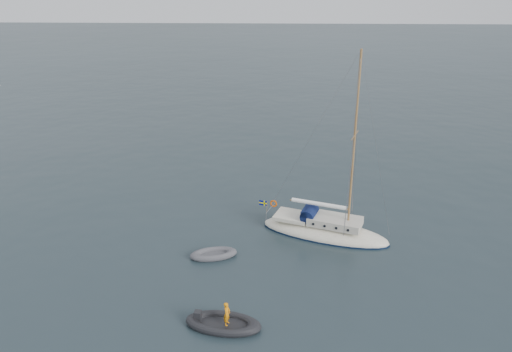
{
  "coord_description": "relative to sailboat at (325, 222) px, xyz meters",
  "views": [
    {
      "loc": [
        -1.27,
        -25.92,
        14.8
      ],
      "look_at": [
        -2.41,
        0.0,
        4.39
      ],
      "focal_mm": 35.0,
      "sensor_mm": 36.0,
      "label": 1
    }
  ],
  "objects": [
    {
      "name": "dinghy",
      "position": [
        -6.51,
        -2.9,
        -0.73
      ],
      "size": [
        2.68,
        1.21,
        0.38
      ],
      "rotation": [
        0.0,
        0.0,
        0.27
      ],
      "color": "#55545A",
      "rests_on": "ground"
    },
    {
      "name": "ground",
      "position": [
        -1.76,
        -1.41,
        -0.89
      ],
      "size": [
        300.0,
        300.0,
        0.0
      ],
      "primitive_type": "plane",
      "color": "black",
      "rests_on": "ground"
    },
    {
      "name": "sailboat",
      "position": [
        0.0,
        0.0,
        0.0
      ],
      "size": [
        8.3,
        2.49,
        11.81
      ],
      "rotation": [
        0.0,
        0.0,
        -0.34
      ],
      "color": "white",
      "rests_on": "ground"
    },
    {
      "name": "rib",
      "position": [
        -5.34,
        -8.95,
        -0.68
      ],
      "size": [
        3.52,
        1.6,
        1.34
      ],
      "rotation": [
        0.0,
        0.0,
        -0.14
      ],
      "color": "black",
      "rests_on": "ground"
    }
  ]
}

